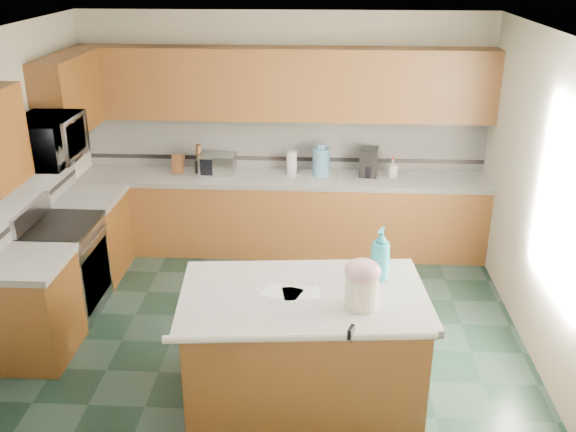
{
  "coord_description": "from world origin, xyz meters",
  "views": [
    {
      "loc": [
        0.45,
        -4.87,
        3.29
      ],
      "look_at": [
        0.15,
        0.35,
        1.12
      ],
      "focal_mm": 40.0,
      "sensor_mm": 36.0,
      "label": 1
    }
  ],
  "objects_px": {
    "treat_jar": "(362,291)",
    "toaster_oven": "(218,164)",
    "soap_bottle_island": "(380,254)",
    "coffee_maker": "(369,162)",
    "island_base": "(303,348)",
    "knife_block": "(178,164)",
    "island_top": "(304,297)"
  },
  "relations": [
    {
      "from": "coffee_maker",
      "to": "toaster_oven",
      "type": "bearing_deg",
      "value": -170.49
    },
    {
      "from": "treat_jar",
      "to": "island_base",
      "type": "bearing_deg",
      "value": 159.73
    },
    {
      "from": "treat_jar",
      "to": "toaster_oven",
      "type": "height_order",
      "value": "treat_jar"
    },
    {
      "from": "island_top",
      "to": "toaster_oven",
      "type": "height_order",
      "value": "toaster_oven"
    },
    {
      "from": "treat_jar",
      "to": "coffee_maker",
      "type": "xyz_separation_m",
      "value": [
        0.22,
        2.91,
        0.04
      ]
    },
    {
      "from": "knife_block",
      "to": "toaster_oven",
      "type": "relative_size",
      "value": 0.55
    },
    {
      "from": "island_base",
      "to": "toaster_oven",
      "type": "bearing_deg",
      "value": 106.7
    },
    {
      "from": "island_base",
      "to": "toaster_oven",
      "type": "relative_size",
      "value": 4.41
    },
    {
      "from": "knife_block",
      "to": "coffee_maker",
      "type": "bearing_deg",
      "value": 9.12
    },
    {
      "from": "island_base",
      "to": "island_top",
      "type": "height_order",
      "value": "island_top"
    },
    {
      "from": "toaster_oven",
      "to": "coffee_maker",
      "type": "xyz_separation_m",
      "value": [
        1.72,
        0.03,
        0.05
      ]
    },
    {
      "from": "treat_jar",
      "to": "soap_bottle_island",
      "type": "height_order",
      "value": "soap_bottle_island"
    },
    {
      "from": "island_top",
      "to": "treat_jar",
      "type": "distance_m",
      "value": 0.48
    },
    {
      "from": "soap_bottle_island",
      "to": "toaster_oven",
      "type": "height_order",
      "value": "soap_bottle_island"
    },
    {
      "from": "island_top",
      "to": "toaster_oven",
      "type": "bearing_deg",
      "value": 106.7
    },
    {
      "from": "island_top",
      "to": "coffee_maker",
      "type": "bearing_deg",
      "value": 71.9
    },
    {
      "from": "treat_jar",
      "to": "toaster_oven",
      "type": "xyz_separation_m",
      "value": [
        -1.5,
        2.88,
        -0.01
      ]
    },
    {
      "from": "island_top",
      "to": "treat_jar",
      "type": "xyz_separation_m",
      "value": [
        0.42,
        -0.17,
        0.15
      ]
    },
    {
      "from": "treat_jar",
      "to": "coffee_maker",
      "type": "bearing_deg",
      "value": 87.12
    },
    {
      "from": "soap_bottle_island",
      "to": "knife_block",
      "type": "height_order",
      "value": "soap_bottle_island"
    },
    {
      "from": "soap_bottle_island",
      "to": "treat_jar",
      "type": "bearing_deg",
      "value": -88.83
    },
    {
      "from": "island_top",
      "to": "toaster_oven",
      "type": "xyz_separation_m",
      "value": [
        -1.08,
        2.71,
        0.14
      ]
    },
    {
      "from": "island_top",
      "to": "coffee_maker",
      "type": "height_order",
      "value": "coffee_maker"
    },
    {
      "from": "soap_bottle_island",
      "to": "knife_block",
      "type": "distance_m",
      "value": 3.24
    },
    {
      "from": "treat_jar",
      "to": "soap_bottle_island",
      "type": "distance_m",
      "value": 0.47
    },
    {
      "from": "knife_block",
      "to": "island_top",
      "type": "bearing_deg",
      "value": -52.19
    },
    {
      "from": "soap_bottle_island",
      "to": "knife_block",
      "type": "xyz_separation_m",
      "value": [
        -2.11,
        2.45,
        -0.1
      ]
    },
    {
      "from": "treat_jar",
      "to": "toaster_oven",
      "type": "relative_size",
      "value": 0.63
    },
    {
      "from": "island_base",
      "to": "coffee_maker",
      "type": "bearing_deg",
      "value": 71.9
    },
    {
      "from": "island_base",
      "to": "toaster_oven",
      "type": "distance_m",
      "value": 2.98
    },
    {
      "from": "soap_bottle_island",
      "to": "island_top",
      "type": "bearing_deg",
      "value": -133.88
    },
    {
      "from": "knife_block",
      "to": "island_base",
      "type": "bearing_deg",
      "value": -52.19
    }
  ]
}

